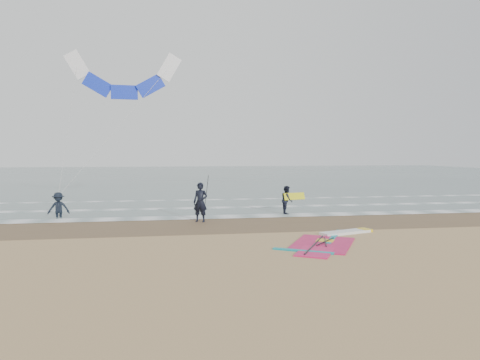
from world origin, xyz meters
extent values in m
plane|color=tan|center=(0.00, 0.00, 0.00)|extent=(120.00, 120.00, 0.00)
cube|color=#47605E|center=(0.00, 48.00, 0.01)|extent=(120.00, 80.00, 0.02)
cube|color=brown|center=(0.00, 6.00, 0.00)|extent=(120.00, 5.00, 0.01)
cube|color=white|center=(0.00, 8.20, 0.03)|extent=(120.00, 1.20, 0.02)
cube|color=white|center=(0.00, 12.00, 0.03)|extent=(120.00, 0.70, 0.02)
cube|color=white|center=(0.00, 16.50, 0.03)|extent=(120.00, 0.50, 0.01)
cube|color=white|center=(2.26, 2.84, 0.06)|extent=(2.42, 1.28, 0.11)
cube|color=yellow|center=(3.29, 3.17, 0.06)|extent=(0.58, 0.67, 0.12)
cube|color=#D61B5A|center=(0.57, 0.96, 0.02)|extent=(3.30, 3.64, 0.04)
cube|color=#D61B5A|center=(-0.14, -0.26, 0.02)|extent=(1.82, 2.03, 0.04)
cube|color=#0C8C99|center=(1.51, 2.19, 0.02)|extent=(1.68, 2.71, 0.05)
cube|color=#0C8C99|center=(-0.51, -0.07, 0.02)|extent=(1.98, 1.26, 0.05)
cube|color=yellow|center=(0.85, 1.43, 0.02)|extent=(0.85, 0.82, 0.05)
cylinder|color=black|center=(0.19, 0.78, 0.05)|extent=(1.74, 2.96, 0.06)
cylinder|color=black|center=(0.75, 1.15, 0.07)|extent=(1.16, 1.28, 0.04)
cylinder|color=black|center=(0.75, 1.15, 0.07)|extent=(0.56, 1.62, 0.04)
imported|color=black|center=(-3.67, 6.84, 0.99)|extent=(0.85, 0.71, 1.98)
imported|color=black|center=(1.29, 8.80, 0.80)|extent=(0.73, 0.87, 1.59)
imported|color=black|center=(-11.05, 9.45, 0.85)|extent=(1.16, 0.74, 1.69)
cylinder|color=black|center=(-3.37, 6.84, 1.45)|extent=(0.17, 0.86, 1.82)
cube|color=yellow|center=(1.69, 8.70, 1.01)|extent=(1.30, 0.51, 0.39)
cube|color=white|center=(-10.50, 12.23, 8.58)|extent=(1.51, 0.25, 1.77)
cube|color=#132DCD|center=(-9.38, 12.23, 7.46)|extent=(1.77, 0.28, 1.51)
cube|color=#132DCD|center=(-7.84, 12.23, 7.04)|extent=(1.57, 0.26, 0.84)
cube|color=#132DCD|center=(-6.30, 12.23, 7.46)|extent=(1.77, 0.28, 1.51)
cube|color=white|center=(-5.18, 12.23, 8.58)|extent=(1.51, 0.25, 1.77)
cylinder|color=beige|center=(-10.77, 10.84, 4.85)|extent=(0.57, 2.80, 7.47)
cylinder|color=beige|center=(-8.11, 10.84, 4.85)|extent=(5.89, 2.80, 7.48)
camera|label=1|loc=(-4.96, -14.33, 3.49)|focal=32.00mm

